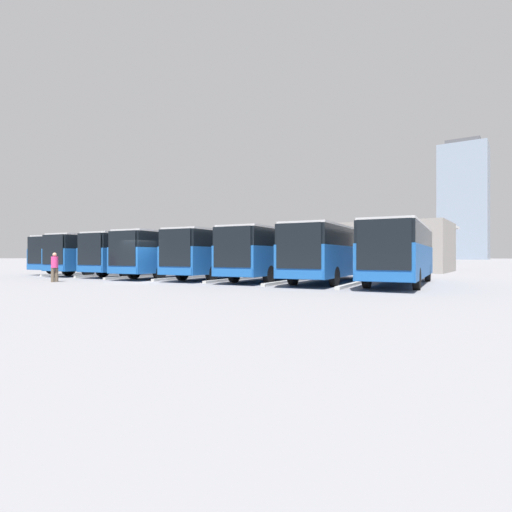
# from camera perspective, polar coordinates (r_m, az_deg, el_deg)

# --- Properties ---
(ground_plane) EXTENTS (600.00, 600.00, 0.00)m
(ground_plane) POSITION_cam_1_polar(r_m,az_deg,el_deg) (24.99, -15.80, -3.54)
(ground_plane) COLOR gray
(bus_0) EXTENTS (3.78, 11.49, 3.21)m
(bus_0) POSITION_cam_1_polar(r_m,az_deg,el_deg) (22.98, 19.99, 0.63)
(bus_0) COLOR #19519E
(bus_0) RESTS_ON ground_plane
(curb_divider_0) EXTENTS (1.06, 7.22, 0.15)m
(curb_divider_0) POSITION_cam_1_polar(r_m,az_deg,el_deg) (21.98, 14.04, -3.83)
(curb_divider_0) COLOR #B2B2AD
(curb_divider_0) RESTS_ON ground_plane
(bus_1) EXTENTS (3.78, 11.49, 3.21)m
(bus_1) POSITION_cam_1_polar(r_m,az_deg,el_deg) (23.99, 10.86, 0.60)
(bus_1) COLOR #19519E
(bus_1) RESTS_ON ground_plane
(curb_divider_1) EXTENTS (1.06, 7.22, 0.15)m
(curb_divider_1) POSITION_cam_1_polar(r_m,az_deg,el_deg) (23.37, 4.88, -3.60)
(curb_divider_1) COLOR #B2B2AD
(curb_divider_1) RESTS_ON ground_plane
(bus_2) EXTENTS (3.78, 11.49, 3.21)m
(bus_2) POSITION_cam_1_polar(r_m,az_deg,el_deg) (25.73, 2.89, 0.56)
(bus_2) COLOR #19519E
(bus_2) RESTS_ON ground_plane
(curb_divider_2) EXTENTS (1.06, 7.22, 0.15)m
(curb_divider_2) POSITION_cam_1_polar(r_m,az_deg,el_deg) (25.45, -2.80, -3.31)
(curb_divider_2) COLOR #B2B2AD
(curb_divider_2) RESTS_ON ground_plane
(bus_3) EXTENTS (3.78, 11.49, 3.21)m
(bus_3) POSITION_cam_1_polar(r_m,az_deg,el_deg) (27.69, -4.30, 0.52)
(bus_3) COLOR #19519E
(bus_3) RESTS_ON ground_plane
(curb_divider_3) EXTENTS (1.06, 7.22, 0.15)m
(curb_divider_3) POSITION_cam_1_polar(r_m,az_deg,el_deg) (27.71, -9.59, -3.04)
(curb_divider_3) COLOR #B2B2AD
(curb_divider_3) RESTS_ON ground_plane
(bus_4) EXTENTS (3.78, 11.49, 3.21)m
(bus_4) POSITION_cam_1_polar(r_m,az_deg,el_deg) (29.79, -10.88, 0.48)
(bus_4) COLOR #19519E
(bus_4) RESTS_ON ground_plane
(curb_divider_4) EXTENTS (1.06, 7.22, 0.15)m
(curb_divider_4) POSITION_cam_1_polar(r_m,az_deg,el_deg) (30.10, -15.75, -2.80)
(curb_divider_4) COLOR #B2B2AD
(curb_divider_4) RESTS_ON ground_plane
(bus_5) EXTENTS (3.78, 11.49, 3.21)m
(bus_5) POSITION_cam_1_polar(r_m,az_deg,el_deg) (32.86, -15.24, 0.43)
(bus_5) COLOR #19519E
(bus_5) RESTS_ON ground_plane
(curb_divider_5) EXTENTS (1.06, 7.22, 0.15)m
(curb_divider_5) POSITION_cam_1_polar(r_m,az_deg,el_deg) (33.35, -19.60, -2.53)
(curb_divider_5) COLOR #B2B2AD
(curb_divider_5) RESTS_ON ground_plane
(bus_6) EXTENTS (3.78, 11.49, 3.21)m
(bus_6) POSITION_cam_1_polar(r_m,az_deg,el_deg) (35.66, -19.74, 0.39)
(bus_6) COLOR #19519E
(bus_6) RESTS_ON ground_plane
(curb_divider_6) EXTENTS (1.06, 7.22, 0.15)m
(curb_divider_6) POSITION_cam_1_polar(r_m,az_deg,el_deg) (36.33, -23.68, -2.33)
(curb_divider_6) COLOR #B2B2AD
(curb_divider_6) RESTS_ON ground_plane
(bus_7) EXTENTS (3.78, 11.49, 3.21)m
(bus_7) POSITION_cam_1_polar(r_m,az_deg,el_deg) (39.33, -22.07, 0.35)
(bus_7) COLOR #19519E
(bus_7) RESTS_ON ground_plane
(pedestrian) EXTENTS (0.46, 0.46, 1.74)m
(pedestrian) POSITION_cam_1_polar(r_m,az_deg,el_deg) (26.52, -26.83, -1.31)
(pedestrian) COLOR brown
(pedestrian) RESTS_ON ground_plane
(station_building) EXTENTS (26.77, 11.38, 4.87)m
(station_building) POSITION_cam_1_polar(r_m,az_deg,el_deg) (45.83, 9.17, 1.14)
(station_building) COLOR gray
(station_building) RESTS_ON ground_plane
(office_tower) EXTENTS (20.97, 20.97, 56.47)m
(office_tower) POSITION_cam_1_polar(r_m,az_deg,el_deg) (217.15, 27.55, 6.87)
(office_tower) COLOR #7F8EA3
(office_tower) RESTS_ON ground_plane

